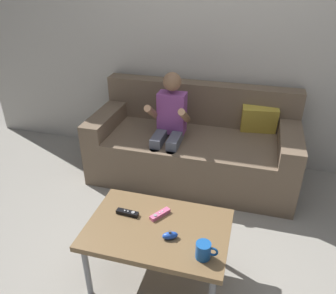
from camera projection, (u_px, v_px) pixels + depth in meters
The scene contains 9 objects.
ground_plane at pixel (181, 286), 2.09m from camera, with size 10.35×10.35×0.00m, color #9E998E.
wall_back at pixel (229, 32), 2.89m from camera, with size 5.18×0.05×2.50m, color beige.
couch at pixel (194, 147), 3.07m from camera, with size 1.81×0.80×0.81m.
person_seated_on_couch at pixel (169, 125), 2.83m from camera, with size 0.33×0.41×1.00m.
coffee_table at pixel (158, 232), 1.96m from camera, with size 0.83×0.55×0.43m.
game_remote_pink_near_edge at pixel (160, 214), 2.02m from camera, with size 0.11×0.14×0.03m.
nunchuk_blue at pixel (170, 235), 1.85m from camera, with size 0.10×0.08×0.05m.
game_remote_black_far_corner at pixel (128, 213), 2.03m from camera, with size 0.14×0.04×0.03m.
coffee_mug at pixel (204, 251), 1.72m from camera, with size 0.12×0.08×0.09m.
Camera 1 is at (0.30, -1.38, 1.78)m, focal length 35.65 mm.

